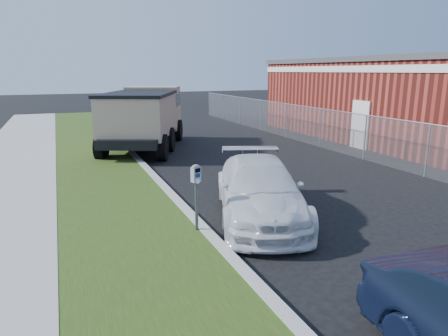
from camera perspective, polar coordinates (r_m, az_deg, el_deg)
name	(u,v)px	position (r m, az deg, el deg)	size (l,w,h in m)	color
ground	(288,208)	(10.65, 9.10, -5.73)	(120.00, 120.00, 0.00)	black
streetside	(58,210)	(11.07, -22.59, -5.52)	(6.12, 50.00, 0.15)	gray
chainlink_fence	(321,120)	(19.35, 13.67, 6.64)	(0.06, 30.06, 30.00)	slate
brick_building	(403,97)	(23.99, 24.18, 9.21)	(9.20, 14.20, 4.17)	maroon
parking_meter	(196,183)	(8.50, -4.01, -2.15)	(0.23, 0.19, 1.46)	#3F4247
white_wagon	(258,188)	(9.87, 4.95, -2.93)	(1.94, 4.78, 1.39)	silver
dump_truck	(145,115)	(18.98, -11.17, 7.48)	(5.09, 7.41, 2.74)	black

